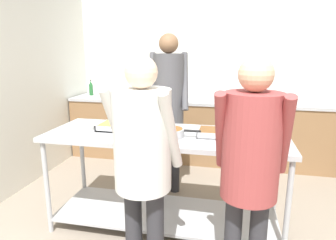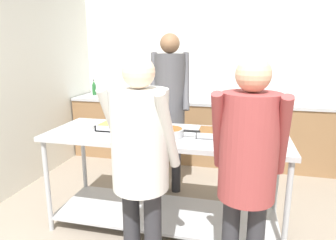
# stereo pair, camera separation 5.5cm
# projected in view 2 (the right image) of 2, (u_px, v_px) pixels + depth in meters

# --- Properties ---
(wall_rear) EXTENTS (4.12, 0.06, 2.65)m
(wall_rear) POSITION_uv_depth(u_px,v_px,m) (208.00, 70.00, 4.63)
(wall_rear) COLOR silver
(wall_rear) RESTS_ON ground_plane
(wall_left) EXTENTS (0.06, 3.74, 2.65)m
(wall_left) POSITION_uv_depth(u_px,v_px,m) (11.00, 78.00, 3.38)
(wall_left) COLOR silver
(wall_left) RESTS_ON ground_plane
(back_counter) EXTENTS (3.96, 0.65, 0.92)m
(back_counter) POSITION_uv_depth(u_px,v_px,m) (204.00, 130.00, 4.48)
(back_counter) COLOR olive
(back_counter) RESTS_ON ground_plane
(serving_counter) EXTENTS (2.13, 0.76, 0.91)m
(serving_counter) POSITION_uv_depth(u_px,v_px,m) (165.00, 164.00, 2.74)
(serving_counter) COLOR #ADAFB5
(serving_counter) RESTS_ON ground_plane
(plate_stack) EXTENTS (0.27, 0.27, 0.04)m
(plate_stack) POSITION_uv_depth(u_px,v_px,m) (81.00, 127.00, 2.81)
(plate_stack) COLOR white
(plate_stack) RESTS_ON serving_counter
(serving_tray_roast) EXTENTS (0.47, 0.27, 0.05)m
(serving_tray_roast) POSITION_uv_depth(u_px,v_px,m) (124.00, 127.00, 2.80)
(serving_tray_roast) COLOR #ADAFB5
(serving_tray_roast) RESTS_ON serving_counter
(sauce_pan) EXTENTS (0.39, 0.25, 0.07)m
(sauce_pan) POSITION_uv_depth(u_px,v_px,m) (170.00, 132.00, 2.57)
(sauce_pan) COLOR #ADAFB5
(sauce_pan) RESTS_ON serving_counter
(serving_tray_vegetables) EXTENTS (0.43, 0.28, 0.05)m
(serving_tray_vegetables) POSITION_uv_depth(u_px,v_px,m) (222.00, 133.00, 2.58)
(serving_tray_vegetables) COLOR #ADAFB5
(serving_tray_vegetables) RESTS_ON serving_counter
(broccoli_bowl) EXTENTS (0.20, 0.20, 0.10)m
(broccoli_bowl) POSITION_uv_depth(u_px,v_px,m) (265.00, 138.00, 2.40)
(broccoli_bowl) COLOR #3D668C
(broccoli_bowl) RESTS_ON serving_counter
(guest_serving_left) EXTENTS (0.52, 0.38, 1.61)m
(guest_serving_left) POSITION_uv_depth(u_px,v_px,m) (140.00, 151.00, 1.99)
(guest_serving_left) COLOR #2D2D33
(guest_serving_left) RESTS_ON ground_plane
(guest_serving_right) EXTENTS (0.47, 0.36, 1.61)m
(guest_serving_right) POSITION_uv_depth(u_px,v_px,m) (248.00, 158.00, 1.85)
(guest_serving_right) COLOR #2D2D33
(guest_serving_right) RESTS_ON ground_plane
(cook_behind_counter) EXTENTS (0.49, 0.42, 1.81)m
(cook_behind_counter) POSITION_uv_depth(u_px,v_px,m) (170.00, 97.00, 3.31)
(cook_behind_counter) COLOR #2D2D33
(cook_behind_counter) RESTS_ON ground_plane
(water_bottle) EXTENTS (0.06, 0.06, 0.25)m
(water_bottle) POSITION_uv_depth(u_px,v_px,m) (94.00, 88.00, 4.81)
(water_bottle) COLOR #23602D
(water_bottle) RESTS_ON back_counter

